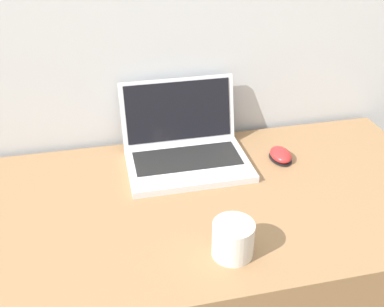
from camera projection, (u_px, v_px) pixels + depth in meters
name	position (u px, v px, depth m)	size (l,w,h in m)	color
desk	(192.00, 294.00, 1.39)	(1.45, 0.68, 0.73)	#936D47
laptop	(185.00, 146.00, 1.36)	(0.36, 0.30, 0.22)	silver
drink_cup	(233.00, 238.00, 1.01)	(0.10, 0.10, 0.09)	silver
computer_mouse	(281.00, 155.00, 1.37)	(0.07, 0.10, 0.03)	black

